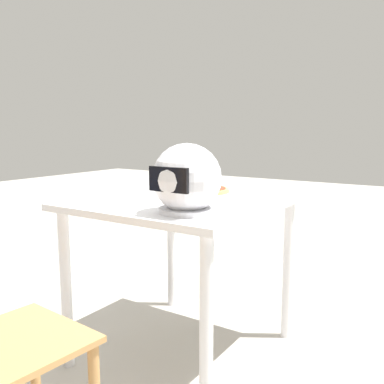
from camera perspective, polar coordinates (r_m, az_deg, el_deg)
The scene contains 5 objects.
ground_plane at distance 2.21m, azimuth -1.04°, elevation -20.62°, with size 14.00×14.00×0.00m, color #B2ADA3.
dining_table at distance 1.98m, azimuth -1.09°, elevation -3.81°, with size 0.86×0.93×0.76m.
pizza_plate at distance 2.08m, azimuth 1.04°, elevation -0.13°, with size 0.33×0.33×0.01m, color white.
pizza at distance 2.07m, azimuth 0.96°, elevation 0.36°, with size 0.29×0.29×0.06m.
motorcycle_helmet at distance 1.60m, azimuth -0.74°, elevation 1.68°, with size 0.27×0.27×0.27m.
Camera 1 is at (-1.09, 1.60, 1.08)m, focal length 39.16 mm.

